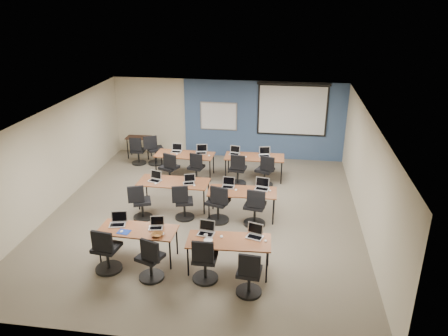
% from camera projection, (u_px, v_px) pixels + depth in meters
% --- Properties ---
extents(floor, '(8.00, 9.00, 0.02)m').
position_uv_depth(floor, '(204.00, 214.00, 11.49)').
color(floor, '#6B6354').
rests_on(floor, ground).
extents(ceiling, '(8.00, 9.00, 0.02)m').
position_uv_depth(ceiling, '(202.00, 115.00, 10.47)').
color(ceiling, white).
rests_on(ceiling, ground).
extents(wall_back, '(8.00, 0.04, 2.70)m').
position_uv_depth(wall_back, '(228.00, 119.00, 15.10)').
color(wall_back, beige).
rests_on(wall_back, ground).
extents(wall_front, '(8.00, 0.04, 2.70)m').
position_uv_depth(wall_front, '(149.00, 273.00, 6.85)').
color(wall_front, beige).
rests_on(wall_front, ground).
extents(wall_left, '(0.04, 9.00, 2.70)m').
position_uv_depth(wall_left, '(54.00, 159.00, 11.51)').
color(wall_left, beige).
rests_on(wall_left, ground).
extents(wall_right, '(0.04, 9.00, 2.70)m').
position_uv_depth(wall_right, '(367.00, 176.00, 10.44)').
color(wall_right, beige).
rests_on(wall_right, ground).
extents(blue_accent_panel, '(5.50, 0.04, 2.70)m').
position_uv_depth(blue_accent_panel, '(264.00, 121.00, 14.91)').
color(blue_accent_panel, '#3D5977').
rests_on(blue_accent_panel, wall_back).
extents(whiteboard, '(1.28, 0.03, 0.98)m').
position_uv_depth(whiteboard, '(219.00, 116.00, 15.03)').
color(whiteboard, '#B7B7B7').
rests_on(whiteboard, wall_back).
extents(projector_screen, '(2.40, 0.10, 1.82)m').
position_uv_depth(projector_screen, '(293.00, 107.00, 14.52)').
color(projector_screen, black).
rests_on(projector_screen, wall_back).
extents(training_table_front_left, '(1.67, 0.70, 0.73)m').
position_uv_depth(training_table_front_left, '(138.00, 231.00, 9.35)').
color(training_table_front_left, olive).
rests_on(training_table_front_left, floor).
extents(training_table_front_right, '(1.72, 0.72, 0.73)m').
position_uv_depth(training_table_front_right, '(229.00, 242.00, 8.94)').
color(training_table_front_right, '#935F2B').
rests_on(training_table_front_right, floor).
extents(training_table_mid_left, '(1.89, 0.79, 0.73)m').
position_uv_depth(training_table_mid_left, '(174.00, 183.00, 11.68)').
color(training_table_mid_left, brown).
rests_on(training_table_mid_left, floor).
extents(training_table_mid_right, '(1.75, 0.73, 0.73)m').
position_uv_depth(training_table_mid_right, '(242.00, 193.00, 11.13)').
color(training_table_mid_right, brown).
rests_on(training_table_mid_right, floor).
extents(training_table_back_left, '(1.83, 0.76, 0.73)m').
position_uv_depth(training_table_back_left, '(185.00, 155.00, 13.64)').
color(training_table_back_left, olive).
rests_on(training_table_back_left, floor).
extents(training_table_back_right, '(1.82, 0.76, 0.73)m').
position_uv_depth(training_table_back_right, '(254.00, 158.00, 13.45)').
color(training_table_back_right, '#AA834C').
rests_on(training_table_back_right, floor).
extents(laptop_0, '(0.35, 0.29, 0.26)m').
position_uv_depth(laptop_0, '(118.00, 221.00, 9.52)').
color(laptop_0, '#B7B8C2').
rests_on(laptop_0, training_table_front_left).
extents(mouse_0, '(0.09, 0.12, 0.04)m').
position_uv_depth(mouse_0, '(122.00, 231.00, 9.23)').
color(mouse_0, white).
rests_on(mouse_0, training_table_front_left).
extents(task_chair_0, '(0.56, 0.56, 1.04)m').
position_uv_depth(task_chair_0, '(106.00, 253.00, 9.01)').
color(task_chair_0, black).
rests_on(task_chair_0, floor).
extents(laptop_1, '(0.30, 0.26, 0.23)m').
position_uv_depth(laptop_1, '(156.00, 225.00, 9.38)').
color(laptop_1, '#A9A9AC').
rests_on(laptop_1, training_table_front_left).
extents(mouse_1, '(0.08, 0.11, 0.04)m').
position_uv_depth(mouse_1, '(163.00, 234.00, 9.13)').
color(mouse_1, white).
rests_on(mouse_1, training_table_front_left).
extents(task_chair_1, '(0.54, 0.52, 1.00)m').
position_uv_depth(task_chair_1, '(151.00, 262.00, 8.75)').
color(task_chair_1, black).
rests_on(task_chair_1, floor).
extents(laptop_2, '(0.34, 0.29, 0.26)m').
position_uv_depth(laptop_2, '(206.00, 230.00, 9.16)').
color(laptop_2, '#ADADB2').
rests_on(laptop_2, training_table_front_right).
extents(mouse_2, '(0.08, 0.11, 0.04)m').
position_uv_depth(mouse_2, '(221.00, 236.00, 9.03)').
color(mouse_2, white).
rests_on(mouse_2, training_table_front_right).
extents(task_chair_2, '(0.53, 0.53, 1.01)m').
position_uv_depth(task_chair_2, '(205.00, 263.00, 8.71)').
color(task_chair_2, black).
rests_on(task_chair_2, floor).
extents(laptop_3, '(0.34, 0.28, 0.25)m').
position_uv_depth(laptop_3, '(255.00, 234.00, 9.04)').
color(laptop_3, '#A6A6AB').
rests_on(laptop_3, training_table_front_right).
extents(mouse_3, '(0.06, 0.09, 0.03)m').
position_uv_depth(mouse_3, '(266.00, 241.00, 8.88)').
color(mouse_3, white).
rests_on(mouse_3, training_table_front_right).
extents(task_chair_3, '(0.51, 0.51, 0.99)m').
position_uv_depth(task_chair_3, '(249.00, 277.00, 8.31)').
color(task_chair_3, black).
rests_on(task_chair_3, floor).
extents(laptop_4, '(0.33, 0.28, 0.25)m').
position_uv_depth(laptop_4, '(155.00, 178.00, 11.71)').
color(laptop_4, '#B4B4BA').
rests_on(laptop_4, training_table_mid_left).
extents(mouse_4, '(0.07, 0.10, 0.03)m').
position_uv_depth(mouse_4, '(156.00, 184.00, 11.51)').
color(mouse_4, white).
rests_on(mouse_4, training_table_mid_left).
extents(task_chair_4, '(0.53, 0.50, 0.98)m').
position_uv_depth(task_chair_4, '(141.00, 205.00, 11.11)').
color(task_chair_4, black).
rests_on(task_chair_4, floor).
extents(laptop_5, '(0.30, 0.25, 0.23)m').
position_uv_depth(laptop_5, '(189.00, 181.00, 11.55)').
color(laptop_5, '#A6A6AC').
rests_on(laptop_5, training_table_mid_left).
extents(mouse_5, '(0.08, 0.11, 0.03)m').
position_uv_depth(mouse_5, '(194.00, 185.00, 11.41)').
color(mouse_5, white).
rests_on(mouse_5, training_table_mid_left).
extents(task_chair_5, '(0.50, 0.50, 0.98)m').
position_uv_depth(task_chair_5, '(183.00, 205.00, 11.11)').
color(task_chair_5, black).
rests_on(task_chair_5, floor).
extents(laptop_6, '(0.32, 0.27, 0.24)m').
position_uv_depth(laptop_6, '(228.00, 185.00, 11.34)').
color(laptop_6, '#BBBBC0').
rests_on(laptop_6, training_table_mid_right).
extents(mouse_6, '(0.08, 0.11, 0.04)m').
position_uv_depth(mouse_6, '(236.00, 190.00, 11.15)').
color(mouse_6, white).
rests_on(mouse_6, training_table_mid_right).
extents(task_chair_6, '(0.57, 0.57, 1.04)m').
position_uv_depth(task_chair_6, '(218.00, 207.00, 10.96)').
color(task_chair_6, black).
rests_on(task_chair_6, floor).
extents(laptop_7, '(0.36, 0.30, 0.27)m').
position_uv_depth(laptop_7, '(262.00, 186.00, 11.23)').
color(laptop_7, silver).
rests_on(laptop_7, training_table_mid_right).
extents(mouse_7, '(0.07, 0.09, 0.03)m').
position_uv_depth(mouse_7, '(270.00, 191.00, 11.11)').
color(mouse_7, white).
rests_on(mouse_7, training_table_mid_right).
extents(task_chair_7, '(0.55, 0.55, 1.03)m').
position_uv_depth(task_chair_7, '(255.00, 210.00, 10.80)').
color(task_chair_7, black).
rests_on(task_chair_7, floor).
extents(laptop_8, '(0.32, 0.27, 0.25)m').
position_uv_depth(laptop_8, '(177.00, 150.00, 13.82)').
color(laptop_8, silver).
rests_on(laptop_8, training_table_back_left).
extents(mouse_8, '(0.09, 0.12, 0.04)m').
position_uv_depth(mouse_8, '(177.00, 154.00, 13.61)').
color(mouse_8, white).
rests_on(mouse_8, training_table_back_left).
extents(task_chair_8, '(0.58, 0.54, 1.02)m').
position_uv_depth(task_chair_8, '(170.00, 171.00, 13.15)').
color(task_chair_8, black).
rests_on(task_chair_8, floor).
extents(laptop_9, '(0.34, 0.29, 0.26)m').
position_uv_depth(laptop_9, '(201.00, 151.00, 13.70)').
color(laptop_9, '#A3A3A8').
rests_on(laptop_9, training_table_back_left).
extents(mouse_9, '(0.07, 0.11, 0.04)m').
position_uv_depth(mouse_9, '(209.00, 155.00, 13.47)').
color(mouse_9, white).
rests_on(mouse_9, training_table_back_left).
extents(task_chair_9, '(0.49, 0.49, 0.97)m').
position_uv_depth(task_chair_9, '(196.00, 170.00, 13.30)').
color(task_chair_9, black).
rests_on(task_chair_9, floor).
extents(laptop_10, '(0.32, 0.27, 0.24)m').
position_uv_depth(laptop_10, '(235.00, 152.00, 13.63)').
color(laptop_10, '#BEBEBE').
rests_on(laptop_10, training_table_back_right).
extents(mouse_10, '(0.08, 0.11, 0.03)m').
position_uv_depth(mouse_10, '(246.00, 157.00, 13.37)').
color(mouse_10, white).
rests_on(mouse_10, training_table_back_right).
extents(task_chair_10, '(0.53, 0.53, 1.01)m').
position_uv_depth(task_chair_10, '(238.00, 172.00, 13.09)').
color(task_chair_10, black).
rests_on(task_chair_10, floor).
extents(laptop_11, '(0.34, 0.29, 0.26)m').
position_uv_depth(laptop_11, '(264.00, 154.00, 13.48)').
color(laptop_11, '#B8B8BF').
rests_on(laptop_11, training_table_back_right).
extents(mouse_11, '(0.06, 0.10, 0.03)m').
position_uv_depth(mouse_11, '(270.00, 158.00, 13.30)').
color(mouse_11, white).
rests_on(mouse_11, training_table_back_right).
extents(task_chair_11, '(0.56, 0.53, 1.01)m').
position_uv_depth(task_chair_11, '(265.00, 173.00, 12.99)').
color(task_chair_11, black).
rests_on(task_chair_11, floor).
extents(blue_mousepad, '(0.28, 0.25, 0.01)m').
position_uv_depth(blue_mousepad, '(124.00, 232.00, 9.22)').
color(blue_mousepad, '#1A379D').
rests_on(blue_mousepad, training_table_front_left).
extents(snack_bowl, '(0.30, 0.30, 0.06)m').
position_uv_depth(snack_bowl, '(157.00, 235.00, 9.07)').
color(snack_bowl, brown).
rests_on(snack_bowl, training_table_front_left).
extents(snack_plate, '(0.20, 0.20, 0.01)m').
position_uv_depth(snack_plate, '(208.00, 240.00, 8.92)').
color(snack_plate, white).
rests_on(snack_plate, training_table_front_right).
extents(coffee_cup, '(0.08, 0.08, 0.07)m').
position_uv_depth(coffee_cup, '(206.00, 236.00, 8.99)').
color(coffee_cup, white).
rests_on(coffee_cup, snack_plate).
extents(utility_table, '(0.85, 0.47, 0.75)m').
position_uv_depth(utility_table, '(139.00, 140.00, 15.19)').
color(utility_table, black).
rests_on(utility_table, floor).
extents(spare_chair_a, '(0.61, 0.56, 1.03)m').
position_uv_depth(spare_chair_a, '(155.00, 152.00, 14.67)').
color(spare_chair_a, black).
rests_on(spare_chair_a, floor).
extents(spare_chair_b, '(0.49, 0.49, 0.98)m').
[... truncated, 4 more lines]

